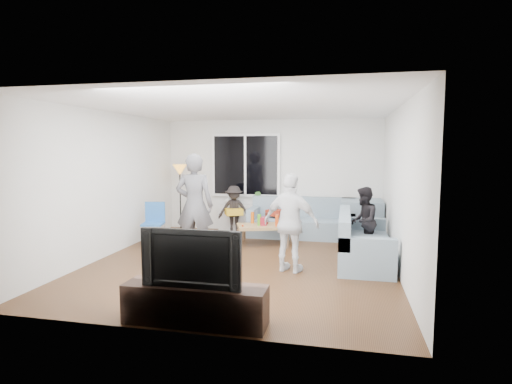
% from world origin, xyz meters
% --- Properties ---
extents(floor, '(5.00, 5.50, 0.04)m').
position_xyz_m(floor, '(0.00, 0.00, -0.02)').
color(floor, '#56351C').
rests_on(floor, ground).
extents(ceiling, '(5.00, 5.50, 0.04)m').
position_xyz_m(ceiling, '(0.00, 0.00, 2.62)').
color(ceiling, white).
rests_on(ceiling, ground).
extents(wall_back, '(5.00, 0.04, 2.60)m').
position_xyz_m(wall_back, '(0.00, 2.77, 1.30)').
color(wall_back, silver).
rests_on(wall_back, ground).
extents(wall_front, '(5.00, 0.04, 2.60)m').
position_xyz_m(wall_front, '(0.00, -2.77, 1.30)').
color(wall_front, silver).
rests_on(wall_front, ground).
extents(wall_left, '(0.04, 5.50, 2.60)m').
position_xyz_m(wall_left, '(-2.52, 0.00, 1.30)').
color(wall_left, silver).
rests_on(wall_left, ground).
extents(wall_right, '(0.04, 5.50, 2.60)m').
position_xyz_m(wall_right, '(2.52, 0.00, 1.30)').
color(wall_right, silver).
rests_on(wall_right, ground).
extents(window_frame, '(1.62, 0.06, 1.47)m').
position_xyz_m(window_frame, '(-0.60, 2.69, 1.55)').
color(window_frame, white).
rests_on(window_frame, wall_back).
extents(window_glass, '(1.50, 0.02, 1.35)m').
position_xyz_m(window_glass, '(-0.60, 2.65, 1.55)').
color(window_glass, black).
rests_on(window_glass, window_frame).
extents(window_mullion, '(0.05, 0.03, 1.35)m').
position_xyz_m(window_mullion, '(-0.60, 2.64, 1.55)').
color(window_mullion, white).
rests_on(window_mullion, window_frame).
extents(radiator, '(1.30, 0.12, 0.62)m').
position_xyz_m(radiator, '(-0.60, 2.65, 0.31)').
color(radiator, silver).
rests_on(radiator, floor).
extents(potted_plant, '(0.21, 0.18, 0.33)m').
position_xyz_m(potted_plant, '(-0.31, 2.62, 0.79)').
color(potted_plant, '#3B6C2B').
rests_on(potted_plant, radiator).
extents(vase, '(0.23, 0.23, 0.19)m').
position_xyz_m(vase, '(-1.01, 2.62, 0.72)').
color(vase, white).
rests_on(vase, radiator).
extents(sofa_back_section, '(2.30, 0.85, 0.85)m').
position_xyz_m(sofa_back_section, '(0.75, 2.27, 0.42)').
color(sofa_back_section, slate).
rests_on(sofa_back_section, floor).
extents(sofa_right_section, '(2.00, 0.85, 0.85)m').
position_xyz_m(sofa_right_section, '(2.02, 0.45, 0.42)').
color(sofa_right_section, slate).
rests_on(sofa_right_section, floor).
extents(sofa_corner, '(0.85, 0.85, 0.85)m').
position_xyz_m(sofa_corner, '(2.04, 2.27, 0.42)').
color(sofa_corner, slate).
rests_on(sofa_corner, floor).
extents(cushion_yellow, '(0.48, 0.45, 0.14)m').
position_xyz_m(cushion_yellow, '(-0.77, 2.25, 0.51)').
color(cushion_yellow, gold).
rests_on(cushion_yellow, sofa_back_section).
extents(cushion_red, '(0.45, 0.41, 0.13)m').
position_xyz_m(cushion_red, '(0.17, 2.33, 0.51)').
color(cushion_red, maroon).
rests_on(cushion_red, sofa_back_section).
extents(coffee_table, '(1.24, 0.94, 0.40)m').
position_xyz_m(coffee_table, '(0.11, 1.40, 0.20)').
color(coffee_table, '#A0854D').
rests_on(coffee_table, floor).
extents(pitcher, '(0.17, 0.17, 0.17)m').
position_xyz_m(pitcher, '(0.08, 1.34, 0.49)').
color(pitcher, maroon).
rests_on(pitcher, coffee_table).
extents(side_chair, '(0.47, 0.47, 0.86)m').
position_xyz_m(side_chair, '(-2.05, 0.81, 0.43)').
color(side_chair, '#2A67B6').
rests_on(side_chair, floor).
extents(floor_lamp, '(0.32, 0.32, 1.56)m').
position_xyz_m(floor_lamp, '(-2.05, 2.22, 0.78)').
color(floor_lamp, orange).
rests_on(floor_lamp, floor).
extents(player_left, '(0.72, 0.52, 1.85)m').
position_xyz_m(player_left, '(-0.94, 0.22, 0.93)').
color(player_left, '#4E4E53').
rests_on(player_left, floor).
extents(player_right, '(0.98, 0.61, 1.55)m').
position_xyz_m(player_right, '(0.87, -0.35, 0.78)').
color(player_right, silver).
rests_on(player_right, floor).
extents(spectator_right, '(0.56, 0.67, 1.25)m').
position_xyz_m(spectator_right, '(2.02, 0.97, 0.62)').
color(spectator_right, black).
rests_on(spectator_right, floor).
extents(spectator_back, '(0.79, 0.57, 1.10)m').
position_xyz_m(spectator_back, '(-0.78, 2.30, 0.55)').
color(spectator_back, black).
rests_on(spectator_back, floor).
extents(tv_console, '(1.60, 0.40, 0.44)m').
position_xyz_m(tv_console, '(0.09, -2.50, 0.22)').
color(tv_console, '#311F18').
rests_on(tv_console, floor).
extents(television, '(1.11, 0.15, 0.64)m').
position_xyz_m(television, '(0.09, -2.50, 0.76)').
color(television, black).
rests_on(television, tv_console).
extents(bottle_e, '(0.07, 0.07, 0.22)m').
position_xyz_m(bottle_e, '(0.50, 1.54, 0.51)').
color(bottle_e, black).
rests_on(bottle_e, coffee_table).
extents(bottle_a, '(0.07, 0.07, 0.23)m').
position_xyz_m(bottle_a, '(-0.18, 1.52, 0.52)').
color(bottle_a, '#C34E0B').
rests_on(bottle_a, coffee_table).
extents(bottle_b, '(0.08, 0.08, 0.23)m').
position_xyz_m(bottle_b, '(0.01, 1.30, 0.52)').
color(bottle_b, '#42941B').
rests_on(bottle_b, coffee_table).
extents(bottle_c, '(0.07, 0.07, 0.22)m').
position_xyz_m(bottle_c, '(0.12, 1.53, 0.51)').
color(bottle_c, '#34110B').
rests_on(bottle_c, coffee_table).
extents(bottle_d, '(0.07, 0.07, 0.24)m').
position_xyz_m(bottle_d, '(0.38, 1.29, 0.52)').
color(bottle_d, '#C83F11').
rests_on(bottle_d, coffee_table).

